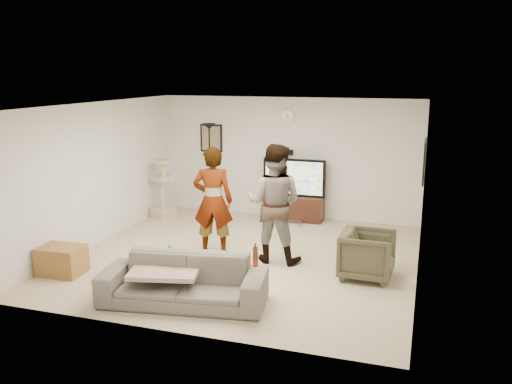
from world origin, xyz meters
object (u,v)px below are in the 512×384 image
(person_left, at_px, (213,201))
(sofa, at_px, (183,281))
(cat_tree, at_px, (162,189))
(tv_stand, at_px, (294,208))
(floor_lamp, at_px, (210,170))
(side_table, at_px, (62,260))
(armchair, at_px, (367,255))
(beer_bottle, at_px, (255,257))
(person_right, at_px, (274,203))
(tv, at_px, (294,177))

(person_left, height_order, sofa, person_left)
(cat_tree, height_order, sofa, cat_tree)
(tv_stand, relative_size, floor_lamp, 0.62)
(person_left, distance_m, side_table, 2.53)
(armchair, bearing_deg, tv_stand, 34.96)
(floor_lamp, relative_size, beer_bottle, 7.84)
(floor_lamp, xyz_separation_m, side_table, (-0.84, -3.85, -0.76))
(tv_stand, bearing_deg, person_left, -107.41)
(beer_bottle, bearing_deg, floor_lamp, 119.24)
(cat_tree, distance_m, person_right, 3.47)
(person_right, relative_size, beer_bottle, 7.65)
(tv, height_order, beer_bottle, tv)
(cat_tree, relative_size, person_right, 0.65)
(person_right, bearing_deg, tv, -82.96)
(sofa, relative_size, side_table, 3.35)
(sofa, relative_size, armchair, 2.78)
(person_left, xyz_separation_m, sofa, (0.39, -2.00, -0.60))
(floor_lamp, relative_size, sofa, 0.90)
(tv, bearing_deg, person_right, -83.44)
(floor_lamp, bearing_deg, cat_tree, -151.57)
(tv_stand, bearing_deg, beer_bottle, -82.24)
(tv, distance_m, armchair, 3.38)
(tv_stand, relative_size, sofa, 0.56)
(cat_tree, height_order, side_table, cat_tree)
(tv, bearing_deg, side_table, -122.71)
(cat_tree, height_order, beer_bottle, cat_tree)
(floor_lamp, bearing_deg, side_table, -102.29)
(floor_lamp, xyz_separation_m, sofa, (1.38, -4.26, -0.66))
(side_table, bearing_deg, person_left, 40.95)
(armchair, relative_size, side_table, 1.21)
(cat_tree, bearing_deg, person_right, -31.51)
(person_right, height_order, sofa, person_right)
(person_left, relative_size, sofa, 0.84)
(beer_bottle, bearing_deg, person_right, 99.27)
(person_left, relative_size, person_right, 0.95)
(tv, bearing_deg, tv_stand, 0.00)
(floor_lamp, distance_m, sofa, 4.52)
(floor_lamp, distance_m, cat_tree, 1.07)
(beer_bottle, bearing_deg, person_left, 124.75)
(tv_stand, height_order, cat_tree, cat_tree)
(tv_stand, relative_size, person_right, 0.64)
(person_left, bearing_deg, person_right, 165.39)
(tv, xyz_separation_m, sofa, (-0.39, -4.47, -0.57))
(beer_bottle, bearing_deg, sofa, 180.00)
(tv, bearing_deg, sofa, -94.98)
(cat_tree, xyz_separation_m, person_left, (1.88, -1.78, 0.29))
(tv, distance_m, floor_lamp, 1.79)
(armchair, height_order, side_table, armchair)
(person_left, bearing_deg, beer_bottle, 111.50)
(beer_bottle, height_order, side_table, beer_bottle)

